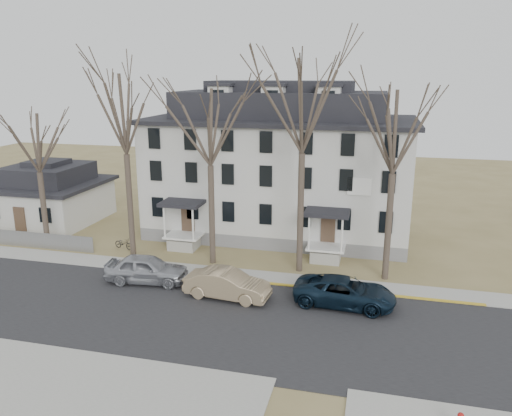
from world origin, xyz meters
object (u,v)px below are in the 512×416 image
(tree_mid_right, at_px, (396,126))
(tree_bungalow, at_px, (36,139))
(boarding_house, at_px, (280,167))
(small_house, at_px, (50,196))
(car_tan, at_px, (227,285))
(car_navy, at_px, (345,292))
(tree_mid_left, at_px, (210,122))
(tree_center, at_px, (303,99))
(car_silver, at_px, (147,269))
(bicycle_left, at_px, (124,244))
(tree_far_left, at_px, (123,109))

(tree_mid_right, height_order, tree_bungalow, tree_mid_right)
(boarding_house, xyz_separation_m, small_house, (-20.00, -1.96, -3.13))
(car_tan, bearing_deg, car_navy, -78.94)
(tree_mid_left, distance_m, tree_center, 6.18)
(tree_mid_right, distance_m, car_silver, 17.34)
(tree_bungalow, relative_size, car_tan, 2.16)
(small_house, relative_size, car_tan, 1.75)
(boarding_house, relative_size, tree_mid_right, 1.63)
(tree_bungalow, distance_m, bicycle_left, 9.65)
(tree_mid_right, height_order, car_navy, tree_mid_right)
(tree_far_left, xyz_separation_m, tree_mid_left, (6.00, 0.00, -0.74))
(tree_mid_right, bearing_deg, tree_center, 180.00)
(car_navy, bearing_deg, tree_bungalow, 82.15)
(small_house, xyz_separation_m, tree_mid_left, (17.00, -6.20, 7.35))
(tree_far_left, bearing_deg, car_silver, -53.43)
(small_house, xyz_separation_m, bicycle_left, (9.74, -5.25, -1.82))
(small_house, distance_m, tree_far_left, 15.00)
(tree_mid_left, xyz_separation_m, tree_mid_right, (11.50, 0.00, 0.00))
(boarding_house, relative_size, car_navy, 3.70)
(tree_mid_right, xyz_separation_m, car_silver, (-14.38, -4.20, -8.73))
(small_house, bearing_deg, car_tan, -30.01)
(bicycle_left, bearing_deg, car_silver, -124.27)
(tree_bungalow, bearing_deg, tree_far_left, 0.00)
(boarding_house, height_order, tree_center, tree_center)
(boarding_house, xyz_separation_m, tree_mid_left, (-3.00, -8.15, 4.22))
(tree_center, distance_m, bicycle_left, 17.04)
(tree_center, height_order, car_navy, tree_center)
(tree_center, height_order, car_silver, tree_center)
(small_house, xyz_separation_m, tree_far_left, (11.00, -6.20, 8.09))
(tree_far_left, bearing_deg, small_house, 150.61)
(boarding_house, distance_m, tree_mid_left, 9.66)
(car_tan, bearing_deg, tree_bungalow, 77.07)
(boarding_house, height_order, tree_mid_left, tree_mid_left)
(tree_far_left, height_order, tree_mid_left, tree_far_left)
(boarding_house, height_order, tree_bungalow, boarding_house)
(tree_mid_right, bearing_deg, boarding_house, 136.19)
(small_house, xyz_separation_m, tree_center, (23.00, -6.20, 8.84))
(car_navy, bearing_deg, boarding_house, 29.89)
(tree_mid_right, relative_size, car_navy, 2.26)
(small_house, distance_m, tree_mid_left, 19.53)
(car_tan, bearing_deg, tree_far_left, 64.48)
(tree_mid_left, bearing_deg, car_silver, -124.43)
(small_house, bearing_deg, bicycle_left, -28.32)
(tree_far_left, bearing_deg, tree_center, 0.00)
(boarding_house, bearing_deg, car_navy, -63.58)
(car_navy, bearing_deg, car_silver, 92.27)
(car_silver, bearing_deg, tree_center, -70.60)
(car_navy, bearing_deg, car_tan, 99.27)
(tree_center, bearing_deg, tree_mid_right, 0.00)
(boarding_house, xyz_separation_m, tree_bungalow, (-16.00, -8.15, 2.74))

